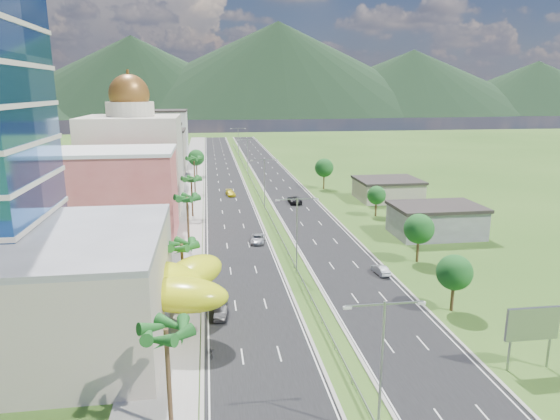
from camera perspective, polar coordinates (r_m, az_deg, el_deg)
name	(u,v)px	position (r m, az deg, el deg)	size (l,w,h in m)	color
ground	(311,301)	(62.93, 3.52, -10.36)	(500.00, 500.00, 0.00)	#2D5119
road_left	(224,178)	(148.52, -6.42, 3.64)	(11.00, 260.00, 0.04)	black
road_right	(274,177)	(149.73, -0.66, 3.81)	(11.00, 260.00, 0.04)	black
sidewalk_left	(191,179)	(148.52, -10.09, 3.53)	(7.00, 260.00, 0.12)	gray
median_guardrail	(255,187)	(131.18, -2.87, 2.65)	(0.10, 216.06, 0.76)	gray
streetlight_median_a	(382,356)	(38.39, 11.57, -16.00)	(6.04, 0.25, 11.00)	gray
streetlight_median_b	(297,227)	(69.89, 1.94, -1.99)	(6.04, 0.25, 11.00)	gray
streetlight_median_c	(264,178)	(108.55, -1.79, 3.64)	(6.04, 0.25, 11.00)	gray
streetlight_median_d	(248,153)	(152.87, -3.72, 6.53)	(6.04, 0.25, 11.00)	gray
streetlight_median_e	(238,139)	(197.50, -4.79, 8.11)	(6.04, 0.25, 11.00)	gray
mall_podium	(13,294)	(57.66, -28.25, -8.43)	(30.00, 24.00, 11.00)	#B2A393
lime_canopy	(138,284)	(56.70, -15.94, -8.19)	(18.00, 15.00, 7.40)	#CAD314
pink_shophouse	(117,196)	(91.47, -18.17, 1.56)	(20.00, 15.00, 15.00)	#C95452
domed_building	(133,157)	(113.27, -16.40, 5.87)	(20.00, 20.00, 28.70)	beige
midrise_grey	(151,157)	(138.18, -14.51, 5.90)	(16.00, 15.00, 16.00)	slate
midrise_beige	(159,152)	(160.08, -13.67, 6.41)	(16.00, 15.00, 13.00)	#B2A393
midrise_white	(164,137)	(182.61, -13.08, 8.08)	(16.00, 15.00, 18.00)	silver
billboard	(532,326)	(52.45, 26.88, -11.70)	(5.20, 0.35, 6.20)	gray
shed_near	(436,222)	(93.45, 17.39, -1.29)	(15.00, 10.00, 5.00)	slate
shed_far	(388,190)	(121.18, 12.19, 2.20)	(14.00, 12.00, 4.40)	#B2A393
palm_tree_a	(166,335)	(38.62, -12.89, -13.73)	(3.60, 3.60, 9.10)	#47301C
palm_tree_b	(182,247)	(61.20, -11.17, -4.22)	(3.60, 3.60, 8.10)	#47301C
palm_tree_c	(187,200)	(80.15, -10.57, 1.11)	(3.60, 3.60, 9.60)	#47301C
palm_tree_d	(191,181)	(102.88, -10.10, 3.33)	(3.60, 3.60, 8.60)	#47301C
palm_tree_e	(194,160)	(127.46, -9.81, 5.65)	(3.60, 3.60, 9.40)	#47301C
leafy_tree_lfar	(196,158)	(152.59, -9.56, 5.92)	(4.90, 4.90, 8.05)	#47301C
leafy_tree_ra	(454,273)	(61.98, 19.31, -6.76)	(4.20, 4.20, 6.90)	#47301C
leafy_tree_rb	(419,229)	(77.68, 15.60, -2.09)	(4.55, 4.55, 7.47)	#47301C
leafy_tree_rc	(376,195)	(104.25, 10.96, 1.65)	(3.85, 3.85, 6.33)	#47301C
leafy_tree_rd	(324,168)	(131.28, 5.06, 4.82)	(4.90, 4.90, 8.05)	#47301C
mountain_ridge	(278,115)	(511.97, -0.18, 10.76)	(860.00, 140.00, 90.00)	black
car_dark_left	(221,311)	(58.90, -6.76, -11.41)	(1.44, 4.13, 1.36)	black
car_silver_mid_left	(258,239)	(85.41, -2.57, -3.29)	(2.23, 4.84, 1.34)	#9D9FA4
car_yellow_far_left	(230,193)	(123.26, -5.68, 1.93)	(1.90, 4.66, 1.35)	yellow
car_silver_right	(381,270)	(72.52, 11.41, -6.71)	(1.36, 3.90, 1.29)	#979A9E
car_dark_far_right	(295,200)	(114.72, 1.68, 1.19)	(2.71, 5.87, 1.63)	black
motorcycle	(212,350)	(51.31, -7.82, -15.59)	(0.54, 1.78, 1.14)	black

